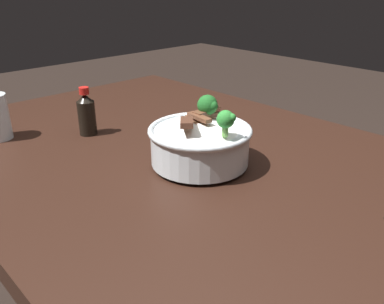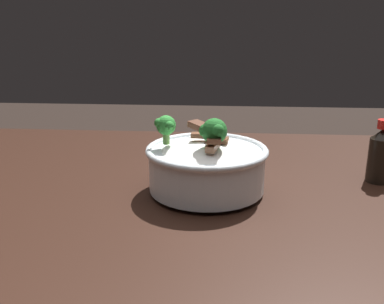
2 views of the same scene
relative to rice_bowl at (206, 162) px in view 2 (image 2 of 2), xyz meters
The scene contains 3 objects.
dining_table 0.18m from the rice_bowl, 162.25° to the left, with size 1.46×0.93×0.81m.
rice_bowl is the anchor object (origin of this frame).
soy_sauce_bottle 0.35m from the rice_bowl, 166.51° to the right, with size 0.05×0.05×0.13m.
Camera 2 is at (0.01, 0.74, 1.12)m, focal length 40.10 mm.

